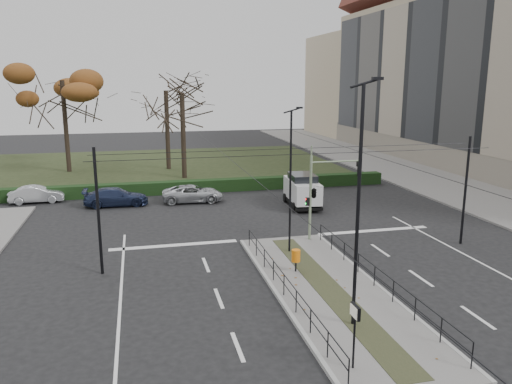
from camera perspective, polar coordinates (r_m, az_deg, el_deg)
ground at (r=24.21m, az=6.14°, el=-9.00°), size 140.00×140.00×0.00m
median_island at (r=22.03m, az=8.34°, el=-11.12°), size 4.40×15.00×0.14m
sidewalk_east at (r=51.00m, az=17.09°, el=2.06°), size 8.00×90.00×0.14m
park at (r=53.94m, az=-11.44°, el=2.89°), size 38.00×26.00×0.10m
hedge at (r=40.69m, az=-10.75°, el=0.46°), size 38.00×1.00×1.00m
apartment_block at (r=57.54m, az=25.57°, el=12.88°), size 13.09×52.10×21.64m
median_railing at (r=21.60m, az=8.51°, el=-9.01°), size 4.14×13.24×0.92m
catenary at (r=24.67m, az=5.07°, el=-0.25°), size 20.00×34.00×6.00m
traffic_light at (r=27.83m, az=6.79°, el=0.10°), size 3.23×1.84×4.75m
litter_bin at (r=23.51m, az=4.59°, el=-7.30°), size 0.41×0.41×1.05m
info_panel at (r=15.94m, az=11.23°, el=-14.03°), size 0.12×0.55×2.11m
streetlamp_median_near at (r=17.73m, az=11.66°, el=-1.47°), size 0.74×0.15×8.87m
streetlamp_median_far at (r=25.41m, az=3.99°, el=1.36°), size 0.63×0.13×7.49m
parked_car_second at (r=40.56m, az=-23.77°, el=-0.24°), size 3.90×1.51×1.27m
parked_car_third at (r=37.59m, az=-15.71°, el=-0.54°), size 4.56×1.87×1.32m
parked_car_fourth at (r=37.68m, az=-7.22°, el=-0.18°), size 4.68×2.41×1.26m
white_van at (r=36.05m, az=5.30°, el=0.29°), size 2.32×4.58×2.39m
rust_tree at (r=52.29m, az=-21.30°, el=11.82°), size 10.45×10.45×11.66m
bare_tree_center at (r=51.32m, az=-10.24°, el=10.70°), size 6.09×6.09×10.46m
bare_tree_near at (r=46.11m, az=-8.45°, el=10.48°), size 6.09×6.09×10.34m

